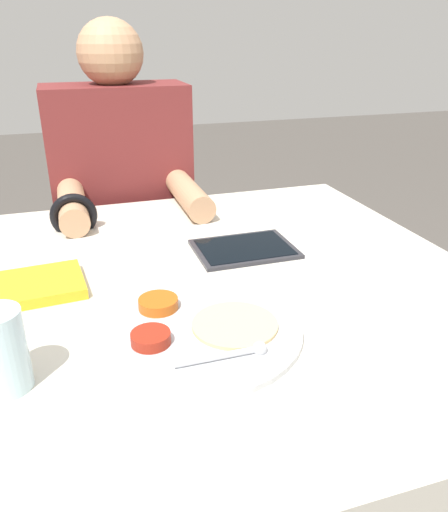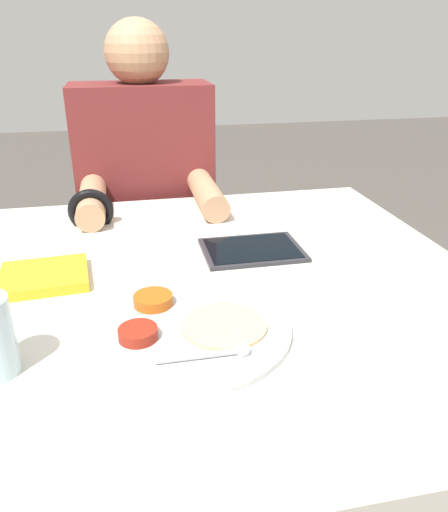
% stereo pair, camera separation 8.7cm
% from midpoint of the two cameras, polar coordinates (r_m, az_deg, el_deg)
% --- Properties ---
extents(dining_table, '(1.18, 1.04, 0.75)m').
position_cam_midpoint_polar(dining_table, '(1.17, -6.88, -19.95)').
color(dining_table, beige).
rests_on(dining_table, ground_plane).
extents(thali_tray, '(0.34, 0.34, 0.03)m').
position_cam_midpoint_polar(thali_tray, '(0.80, -6.42, -8.30)').
color(thali_tray, '#B7BABF').
rests_on(thali_tray, dining_table).
extents(red_notebook, '(0.17, 0.15, 0.02)m').
position_cam_midpoint_polar(red_notebook, '(0.99, -22.86, -3.26)').
color(red_notebook, silver).
rests_on(red_notebook, dining_table).
extents(tablet_device, '(0.21, 0.16, 0.01)m').
position_cam_midpoint_polar(tablet_device, '(1.08, 0.03, 0.79)').
color(tablet_device, '#28282D').
rests_on(tablet_device, dining_table).
extents(person_diner, '(0.41, 0.48, 1.22)m').
position_cam_midpoint_polar(person_diner, '(1.61, -12.55, 1.42)').
color(person_diner, black).
rests_on(person_diner, ground_plane).
extents(drinking_glass, '(0.07, 0.07, 0.12)m').
position_cam_midpoint_polar(drinking_glass, '(0.74, -27.37, -9.71)').
color(drinking_glass, silver).
rests_on(drinking_glass, dining_table).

